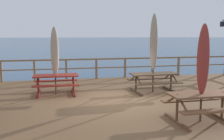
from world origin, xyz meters
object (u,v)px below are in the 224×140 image
object	(u,v)px
picnic_table_mid_right	(200,101)
patio_umbrella_tall_mid_right	(55,52)
picnic_table_mid_centre	(56,80)
patio_umbrella_short_front	(203,60)
patio_umbrella_short_back	(154,43)
picnic_table_back_right	(154,78)

from	to	relation	value
picnic_table_mid_right	patio_umbrella_tall_mid_right	bearing A→B (deg)	133.68
picnic_table_mid_centre	patio_umbrella_tall_mid_right	size ratio (longest dim) A/B	0.65
picnic_table_mid_centre	patio_umbrella_tall_mid_right	distance (m)	1.14
patio_umbrella_short_front	patio_umbrella_tall_mid_right	world-z (taller)	patio_umbrella_tall_mid_right
picnic_table_mid_centre	patio_umbrella_short_front	distance (m)	5.73
picnic_table_mid_right	patio_umbrella_short_back	xyz separation A→B (m)	(0.06, 3.62, 1.46)
patio_umbrella_short_front	patio_umbrella_tall_mid_right	size ratio (longest dim) A/B	0.99
picnic_table_mid_centre	patio_umbrella_short_back	size ratio (longest dim) A/B	0.55
picnic_table_mid_right	picnic_table_back_right	world-z (taller)	same
patio_umbrella_tall_mid_right	patio_umbrella_short_front	bearing A→B (deg)	-46.53
picnic_table_mid_centre	patio_umbrella_short_front	bearing A→B (deg)	-46.92
patio_umbrella_tall_mid_right	patio_umbrella_short_back	distance (m)	3.94
patio_umbrella_short_front	patio_umbrella_tall_mid_right	distance (m)	5.60
picnic_table_mid_right	picnic_table_mid_centre	distance (m)	5.60
patio_umbrella_short_back	picnic_table_mid_right	bearing A→B (deg)	-90.87
patio_umbrella_short_front	patio_umbrella_tall_mid_right	xyz separation A→B (m)	(-3.85, 4.06, 0.02)
picnic_table_back_right	patio_umbrella_short_front	xyz separation A→B (m)	(-0.11, -3.69, 1.11)
picnic_table_back_right	patio_umbrella_tall_mid_right	distance (m)	4.13
patio_umbrella_short_front	patio_umbrella_short_back	distance (m)	3.66
picnic_table_mid_right	picnic_table_back_right	xyz separation A→B (m)	(0.11, 3.67, 0.01)
picnic_table_mid_centre	patio_umbrella_short_front	size ratio (longest dim) A/B	0.66
picnic_table_mid_centre	patio_umbrella_tall_mid_right	xyz separation A→B (m)	(-0.01, -0.05, 1.13)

